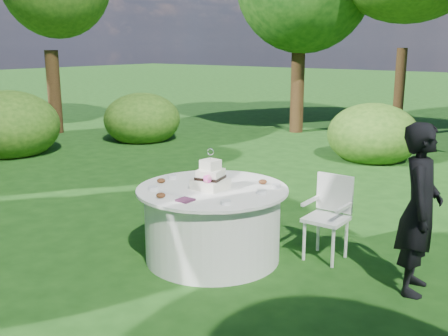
{
  "coord_description": "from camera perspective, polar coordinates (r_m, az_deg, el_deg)",
  "views": [
    {
      "loc": [
        3.2,
        -4.08,
        2.21
      ],
      "look_at": [
        0.15,
        0.0,
        1.0
      ],
      "focal_mm": 42.0,
      "sensor_mm": 36.0,
      "label": 1
    }
  ],
  "objects": [
    {
      "name": "chair",
      "position": [
        5.6,
        11.42,
        -4.52
      ],
      "size": [
        0.42,
        0.4,
        0.88
      ],
      "color": "white",
      "rests_on": "ground"
    },
    {
      "name": "napkins",
      "position": [
        4.94,
        -4.23,
        -3.49
      ],
      "size": [
        0.14,
        0.14,
        0.02
      ],
      "primitive_type": "cube",
      "color": "#431D35",
      "rests_on": "table"
    },
    {
      "name": "votives",
      "position": [
        5.37,
        -0.78,
        -1.97
      ],
      "size": [
        1.21,
        0.96,
        0.04
      ],
      "color": "silver",
      "rests_on": "table"
    },
    {
      "name": "feather_plume",
      "position": [
        5.15,
        -5.22,
        -2.87
      ],
      "size": [
        0.48,
        0.07,
        0.01
      ],
      "primitive_type": "ellipsoid",
      "color": "white",
      "rests_on": "table"
    },
    {
      "name": "ground",
      "position": [
        5.63,
        -1.24,
        -9.73
      ],
      "size": [
        80.0,
        80.0,
        0.0
      ],
      "primitive_type": "plane",
      "color": "#153D10",
      "rests_on": "ground"
    },
    {
      "name": "table",
      "position": [
        5.49,
        -1.26,
        -6.0
      ],
      "size": [
        1.56,
        1.56,
        0.77
      ],
      "color": "white",
      "rests_on": "ground"
    },
    {
      "name": "guest",
      "position": [
        4.98,
        20.53,
        -4.22
      ],
      "size": [
        0.49,
        0.63,
        1.56
      ],
      "primitive_type": "imported",
      "rotation": [
        0.0,
        0.0,
        1.79
      ],
      "color": "black",
      "rests_on": "ground"
    },
    {
      "name": "petal_cups",
      "position": [
        5.37,
        -3.09,
        -1.92
      ],
      "size": [
        0.98,
        1.1,
        0.05
      ],
      "color": "#562D16",
      "rests_on": "table"
    },
    {
      "name": "cake",
      "position": [
        5.32,
        -1.49,
        -1.08
      ],
      "size": [
        0.31,
        0.32,
        0.42
      ],
      "color": "white",
      "rests_on": "table"
    }
  ]
}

